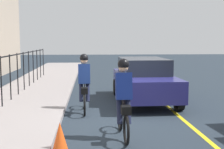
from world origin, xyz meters
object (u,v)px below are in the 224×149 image
object	(u,v)px
traffic_cone_near	(60,139)
cyclist_follow	(84,83)
parked_sedan_rear	(143,79)
cyclist_lead	(123,99)

from	to	relation	value
traffic_cone_near	cyclist_follow	bearing A→B (deg)	-6.95
cyclist_follow	parked_sedan_rear	distance (m)	2.65
cyclist_lead	traffic_cone_near	size ratio (longest dim) A/B	2.77
cyclist_lead	parked_sedan_rear	world-z (taller)	cyclist_lead
cyclist_follow	traffic_cone_near	world-z (taller)	cyclist_follow
cyclist_lead	cyclist_follow	size ratio (longest dim) A/B	1.00
cyclist_lead	traffic_cone_near	bearing A→B (deg)	122.74
cyclist_lead	parked_sedan_rear	distance (m)	4.28
cyclist_follow	parked_sedan_rear	bearing A→B (deg)	-54.97
cyclist_lead	traffic_cone_near	xyz separation A→B (m)	(-0.90, 1.34, -0.58)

